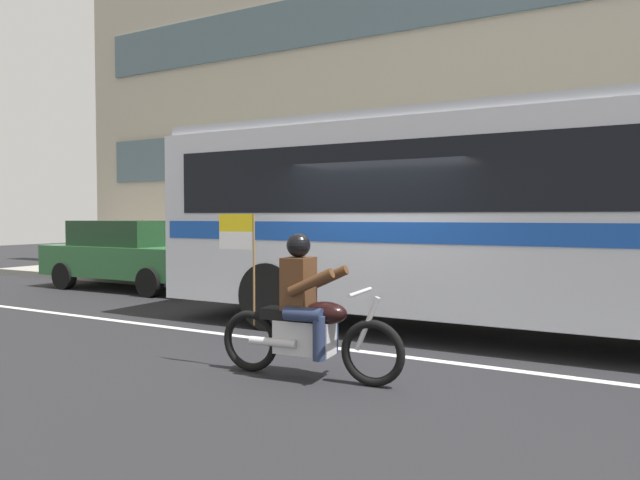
{
  "coord_description": "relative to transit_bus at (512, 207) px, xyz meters",
  "views": [
    {
      "loc": [
        3.26,
        -7.37,
        1.75
      ],
      "look_at": [
        -0.6,
        -0.51,
        1.43
      ],
      "focal_mm": 32.79,
      "sensor_mm": 36.0,
      "label": 1
    }
  ],
  "objects": [
    {
      "name": "office_building_facade",
      "position": [
        -1.57,
        6.19,
        3.28
      ],
      "size": [
        28.0,
        0.89,
        10.31
      ],
      "color": "#B2A893",
      "rests_on": "ground_plane"
    },
    {
      "name": "sidewalk_curb",
      "position": [
        -1.57,
        3.91,
        -1.81
      ],
      "size": [
        28.0,
        3.8,
        0.15
      ],
      "primitive_type": "cube",
      "color": "gray",
      "rests_on": "ground_plane"
    },
    {
      "name": "ground_plane",
      "position": [
        -1.57,
        -1.19,
        -1.88
      ],
      "size": [
        60.0,
        60.0,
        0.0
      ],
      "primitive_type": "plane",
      "color": "black"
    },
    {
      "name": "transit_bus",
      "position": [
        0.0,
        0.0,
        0.0
      ],
      "size": [
        10.74,
        2.7,
        3.22
      ],
      "color": "silver",
      "rests_on": "ground_plane"
    },
    {
      "name": "motorcycle_with_rider",
      "position": [
        -1.49,
        -3.2,
        -1.22
      ],
      "size": [
        2.19,
        0.65,
        1.78
      ],
      "color": "black",
      "rests_on": "ground_plane"
    },
    {
      "name": "lane_center_stripe",
      "position": [
        -1.57,
        -1.79,
        -1.88
      ],
      "size": [
        26.6,
        0.14,
        0.01
      ],
      "primitive_type": "cube",
      "color": "silver",
      "rests_on": "ground_plane"
    },
    {
      "name": "parked_sedan_curbside",
      "position": [
        -9.11,
        1.39,
        -1.03
      ],
      "size": [
        4.54,
        1.9,
        1.64
      ],
      "color": "#2D6638",
      "rests_on": "ground_plane"
    }
  ]
}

